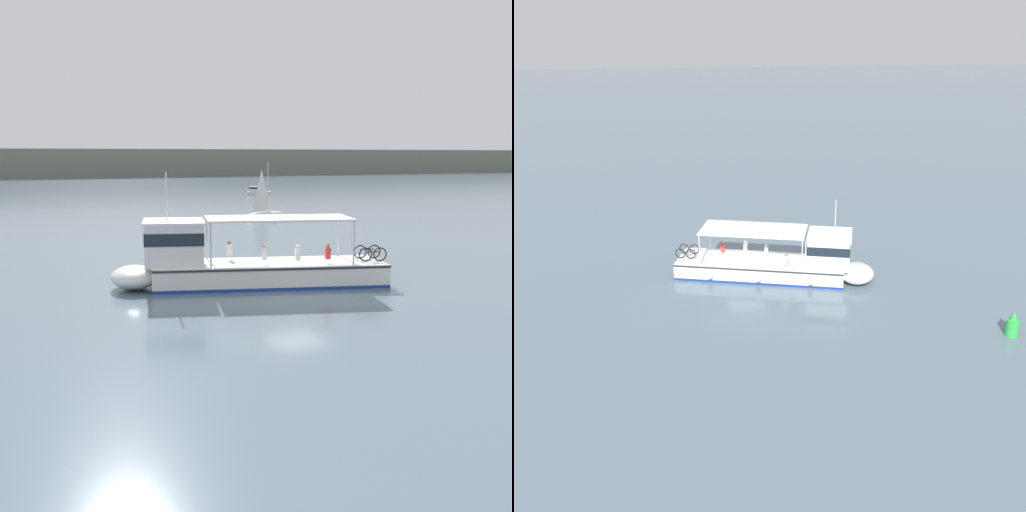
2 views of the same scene
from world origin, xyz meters
TOP-DOWN VIEW (x-y plane):
  - ground_plane at (0.00, 0.00)m, footprint 400.00×400.00m
  - distant_shoreline at (0.00, 163.83)m, footprint 400.00×28.00m
  - ferry_main at (-2.40, 1.60)m, footprint 13.06×6.62m
  - sailboat_outer_anchorage at (13.42, 31.69)m, footprint 5.00×2.80m
  - motorboat_far_right at (27.92, 65.17)m, footprint 3.76×2.94m

SIDE VIEW (x-z plane):
  - ground_plane at x=0.00m, z-range 0.00..0.00m
  - sailboat_outer_anchorage at x=13.42m, z-range -2.16..3.24m
  - motorboat_far_right at x=27.92m, z-range -0.09..1.17m
  - ferry_main at x=-2.40m, z-range -1.64..3.68m
  - distant_shoreline at x=0.00m, z-range 0.00..7.59m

